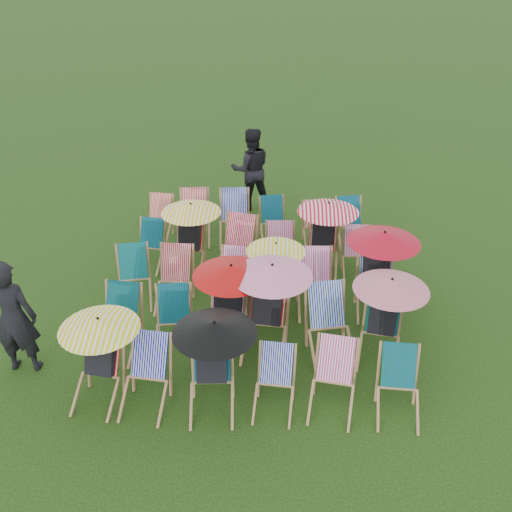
{
  "coord_description": "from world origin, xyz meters",
  "views": [
    {
      "loc": [
        0.5,
        -7.93,
        5.79
      ],
      "look_at": [
        0.08,
        0.21,
        0.9
      ],
      "focal_mm": 40.0,
      "sensor_mm": 36.0,
      "label": 1
    }
  ],
  "objects_px": {
    "person_left": "(13,318)",
    "person_rear": "(251,169)",
    "deckchair_0": "(98,358)",
    "deckchair_29": "(351,224)",
    "deckchair_5": "(399,387)"
  },
  "relations": [
    {
      "from": "deckchair_0",
      "to": "deckchair_29",
      "type": "bearing_deg",
      "value": 58.5
    },
    {
      "from": "deckchair_0",
      "to": "person_rear",
      "type": "height_order",
      "value": "person_rear"
    },
    {
      "from": "deckchair_5",
      "to": "person_left",
      "type": "distance_m",
      "value": 5.41
    },
    {
      "from": "deckchair_0",
      "to": "person_left",
      "type": "bearing_deg",
      "value": 167.53
    },
    {
      "from": "deckchair_0",
      "to": "person_rear",
      "type": "xyz_separation_m",
      "value": [
        1.7,
        6.1,
        0.26
      ]
    },
    {
      "from": "deckchair_0",
      "to": "person_left",
      "type": "distance_m",
      "value": 1.45
    },
    {
      "from": "person_left",
      "to": "person_rear",
      "type": "relative_size",
      "value": 0.98
    },
    {
      "from": "deckchair_29",
      "to": "person_rear",
      "type": "bearing_deg",
      "value": 134.83
    },
    {
      "from": "deckchair_0",
      "to": "person_rear",
      "type": "distance_m",
      "value": 6.34
    },
    {
      "from": "person_left",
      "to": "person_rear",
      "type": "distance_m",
      "value": 6.36
    },
    {
      "from": "deckchair_0",
      "to": "deckchair_29",
      "type": "height_order",
      "value": "deckchair_0"
    },
    {
      "from": "deckchair_29",
      "to": "person_left",
      "type": "distance_m",
      "value": 6.55
    },
    {
      "from": "deckchair_29",
      "to": "person_left",
      "type": "bearing_deg",
      "value": -150.77
    },
    {
      "from": "person_left",
      "to": "person_rear",
      "type": "bearing_deg",
      "value": -121.06
    },
    {
      "from": "deckchair_5",
      "to": "person_rear",
      "type": "distance_m",
      "value": 6.64
    }
  ]
}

